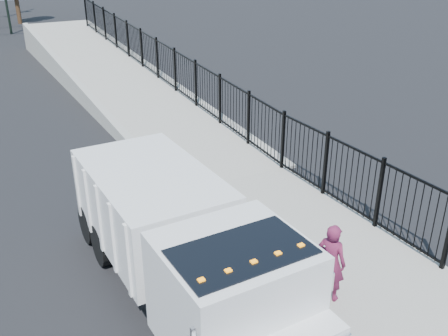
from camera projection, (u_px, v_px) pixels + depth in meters
ground at (253, 272)px, 10.85m from camera, size 120.00×120.00×0.00m
sidewalk at (386, 294)px, 10.09m from camera, size 3.55×12.00×0.12m
curb at (311, 326)px, 9.23m from camera, size 0.30×12.00×0.16m
ramp at (117, 87)px, 24.50m from camera, size 3.95×24.06×3.19m
iron_fence at (176, 84)px, 21.57m from camera, size 0.10×28.00×1.80m
truck at (184, 244)px, 9.38m from camera, size 2.42×7.14×2.43m
worker at (331, 262)px, 9.59m from camera, size 0.60×0.70×1.64m
debris at (322, 276)px, 10.44m from camera, size 0.36×0.36×0.09m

